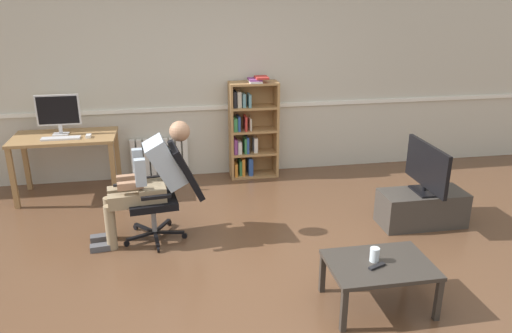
# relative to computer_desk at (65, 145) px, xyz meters

# --- Properties ---
(ground_plane) EXTENTS (18.00, 18.00, 0.00)m
(ground_plane) POSITION_rel_computer_desk_xyz_m (1.92, -2.15, -0.65)
(ground_plane) COLOR brown
(back_wall) EXTENTS (12.00, 0.13, 2.70)m
(back_wall) POSITION_rel_computer_desk_xyz_m (1.92, 0.50, 0.70)
(back_wall) COLOR beige
(back_wall) RESTS_ON ground_plane
(computer_desk) EXTENTS (1.18, 0.66, 0.76)m
(computer_desk) POSITION_rel_computer_desk_xyz_m (0.00, 0.00, 0.00)
(computer_desk) COLOR #9E7547
(computer_desk) RESTS_ON ground_plane
(imac_monitor) EXTENTS (0.50, 0.14, 0.47)m
(imac_monitor) POSITION_rel_computer_desk_xyz_m (-0.05, 0.08, 0.38)
(imac_monitor) COLOR silver
(imac_monitor) RESTS_ON computer_desk
(keyboard) EXTENTS (0.43, 0.12, 0.02)m
(keyboard) POSITION_rel_computer_desk_xyz_m (-0.01, -0.14, 0.12)
(keyboard) COLOR silver
(keyboard) RESTS_ON computer_desk
(computer_mouse) EXTENTS (0.06, 0.10, 0.03)m
(computer_mouse) POSITION_rel_computer_desk_xyz_m (0.30, -0.12, 0.13)
(computer_mouse) COLOR white
(computer_mouse) RESTS_ON computer_desk
(bookshelf) EXTENTS (0.63, 0.29, 1.34)m
(bookshelf) POSITION_rel_computer_desk_xyz_m (2.27, 0.29, -0.02)
(bookshelf) COLOR #AD7F4C
(bookshelf) RESTS_ON ground_plane
(radiator) EXTENTS (0.74, 0.08, 0.55)m
(radiator) POSITION_rel_computer_desk_xyz_m (1.08, 0.39, -0.37)
(radiator) COLOR white
(radiator) RESTS_ON ground_plane
(office_chair) EXTENTS (0.82, 0.63, 0.97)m
(office_chair) POSITION_rel_computer_desk_xyz_m (1.18, -1.30, -0.12)
(office_chair) COLOR black
(office_chair) RESTS_ON ground_plane
(person_seated) EXTENTS (1.04, 0.43, 1.20)m
(person_seated) POSITION_rel_computer_desk_xyz_m (1.00, -1.32, 0.00)
(person_seated) COLOR #937F60
(person_seated) RESTS_ON ground_plane
(tv_stand) EXTENTS (0.90, 0.40, 0.37)m
(tv_stand) POSITION_rel_computer_desk_xyz_m (3.83, -1.50, -0.46)
(tv_stand) COLOR #3D3833
(tv_stand) RESTS_ON ground_plane
(tv_screen) EXTENTS (0.20, 0.81, 0.52)m
(tv_screen) POSITION_rel_computer_desk_xyz_m (3.83, -1.50, -0.00)
(tv_screen) COLOR black
(tv_screen) RESTS_ON tv_stand
(coffee_table) EXTENTS (0.81, 0.58, 0.38)m
(coffee_table) POSITION_rel_computer_desk_xyz_m (2.78, -2.78, -0.31)
(coffee_table) COLOR #332D28
(coffee_table) RESTS_ON ground_plane
(drinking_glass) EXTENTS (0.07, 0.07, 0.11)m
(drinking_glass) POSITION_rel_computer_desk_xyz_m (2.74, -2.74, -0.21)
(drinking_glass) COLOR silver
(drinking_glass) RESTS_ON coffee_table
(spare_remote) EXTENTS (0.15, 0.09, 0.02)m
(spare_remote) POSITION_rel_computer_desk_xyz_m (2.73, -2.83, -0.25)
(spare_remote) COLOR black
(spare_remote) RESTS_ON coffee_table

